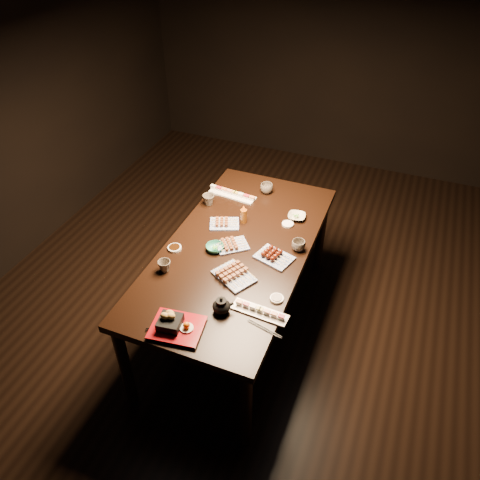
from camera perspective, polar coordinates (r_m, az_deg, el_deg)
name	(u,v)px	position (r m, az deg, el deg)	size (l,w,h in m)	color
ground	(245,303)	(3.71, 0.65, -7.73)	(5.00, 5.00, 0.00)	black
dining_table	(237,288)	(3.30, -0.32, -5.85)	(0.90, 1.80, 0.75)	black
sushi_platter_near	(260,310)	(2.62, 2.44, -8.57)	(0.32, 0.09, 0.04)	white
sushi_platter_far	(232,193)	(3.52, -0.93, 5.74)	(0.36, 0.10, 0.04)	white
yakitori_plate_center	(232,243)	(3.03, -0.98, -0.41)	(0.20, 0.15, 0.05)	#828EB6
yakitori_plate_right	(234,274)	(2.81, -0.74, -4.12)	(0.24, 0.17, 0.06)	#828EB6
yakitori_plate_left	(224,222)	(3.22, -1.91, 2.23)	(0.20, 0.14, 0.05)	#828EB6
tsukune_plate	(274,255)	(2.95, 4.21, -1.84)	(0.22, 0.16, 0.06)	#828EB6
edamame_bowl_green	(215,248)	(3.02, -3.07, -0.95)	(0.12, 0.12, 0.04)	#2E8D70
edamame_bowl_cream	(297,217)	(3.31, 6.92, 2.85)	(0.12, 0.12, 0.03)	beige
tempura_tray	(176,323)	(2.54, -7.75, -10.00)	(0.28, 0.22, 0.10)	black
teacup_near_left	(164,266)	(2.89, -9.19, -3.15)	(0.08, 0.08, 0.07)	brown
teacup_mid_right	(298,245)	(3.03, 7.14, -0.65)	(0.09, 0.09, 0.07)	brown
teacup_far_left	(209,200)	(3.42, -3.85, 4.93)	(0.09, 0.09, 0.08)	brown
teacup_far_right	(267,188)	(3.55, 3.26, 6.31)	(0.09, 0.09, 0.07)	brown
teapot	(221,305)	(2.60, -2.29, -7.90)	(0.12, 0.12, 0.10)	black
condiment_bottle	(244,214)	(3.22, 0.45, 3.21)	(0.04, 0.04, 0.14)	brown
sauce_dish_west	(175,248)	(3.05, -7.98, -0.98)	(0.09, 0.09, 0.02)	white
sauce_dish_east	(288,224)	(3.24, 5.83, 1.93)	(0.08, 0.08, 0.01)	white
sauce_dish_se	(277,298)	(2.70, 4.49, -7.12)	(0.08, 0.08, 0.01)	white
sauce_dish_nw	(217,192)	(3.57, -2.76, 5.92)	(0.08, 0.08, 0.01)	white
chopsticks_near	(168,330)	(2.57, -8.73, -10.78)	(0.24, 0.02, 0.01)	black
chopsticks_se	(265,329)	(2.55, 3.02, -10.74)	(0.21, 0.02, 0.01)	black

